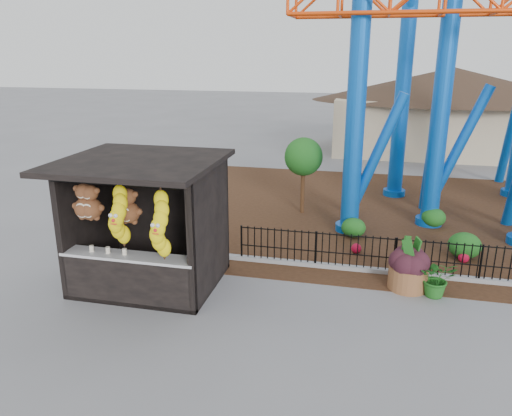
% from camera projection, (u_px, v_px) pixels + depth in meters
% --- Properties ---
extents(ground, '(120.00, 120.00, 0.00)m').
position_uv_depth(ground, '(260.00, 321.00, 10.49)').
color(ground, slate).
rests_on(ground, ground).
extents(mulch_bed, '(18.00, 12.00, 0.02)m').
position_uv_depth(mulch_bed, '(426.00, 217.00, 17.04)').
color(mulch_bed, '#331E11').
rests_on(mulch_bed, ground).
extents(curb, '(18.00, 0.18, 0.12)m').
position_uv_depth(curb, '(444.00, 277.00, 12.38)').
color(curb, gray).
rests_on(curb, ground).
extents(prize_booth, '(3.50, 3.40, 3.12)m').
position_uv_depth(prize_booth, '(143.00, 227.00, 11.50)').
color(prize_booth, black).
rests_on(prize_booth, ground).
extents(picket_fence, '(12.20, 0.06, 1.00)m').
position_uv_depth(picket_fence, '(485.00, 264.00, 12.05)').
color(picket_fence, black).
rests_on(picket_fence, ground).
extents(roller_coaster, '(11.00, 6.37, 10.82)m').
position_uv_depth(roller_coaster, '(486.00, 16.00, 15.07)').
color(roller_coaster, blue).
rests_on(roller_coaster, ground).
extents(terracotta_planter, '(0.97, 0.97, 0.56)m').
position_uv_depth(terracotta_planter, '(408.00, 278.00, 11.85)').
color(terracotta_planter, brown).
rests_on(terracotta_planter, ground).
extents(planter_foliage, '(0.70, 0.70, 0.64)m').
position_uv_depth(planter_foliage, '(410.00, 254.00, 11.67)').
color(planter_foliage, black).
rests_on(planter_foliage, terracotta_planter).
extents(potted_plant, '(0.90, 0.81, 0.91)m').
position_uv_depth(potted_plant, '(437.00, 278.00, 11.42)').
color(potted_plant, '#175117').
rests_on(potted_plant, ground).
extents(landscaping, '(7.95, 3.43, 0.70)m').
position_uv_depth(landscaping, '(454.00, 235.00, 14.46)').
color(landscaping, '#195117').
rests_on(landscaping, mulch_bed).
extents(pavilion, '(15.00, 15.00, 4.80)m').
position_uv_depth(pavilion, '(451.00, 97.00, 26.82)').
color(pavilion, '#BFAD8C').
rests_on(pavilion, ground).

